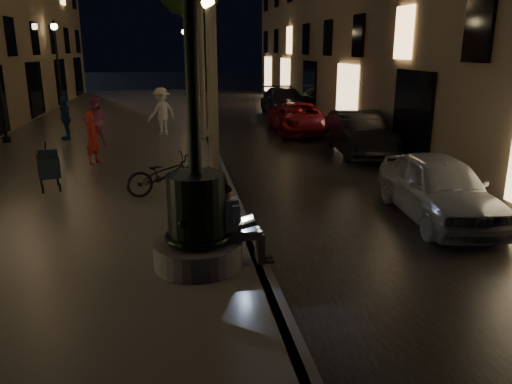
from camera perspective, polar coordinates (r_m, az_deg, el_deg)
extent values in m
plane|color=black|center=(20.74, -5.67, 6.22)|extent=(120.00, 120.00, 0.00)
cube|color=black|center=(21.13, 2.52, 6.50)|extent=(6.00, 45.00, 0.02)
cube|color=slate|center=(20.86, -16.77, 5.95)|extent=(8.00, 45.00, 0.20)
cube|color=#59595B|center=(20.72, -5.68, 6.49)|extent=(0.25, 45.00, 0.20)
cylinder|color=#59595B|center=(8.04, -6.62, -6.97)|extent=(1.40, 1.40, 0.40)
cylinder|color=black|center=(7.77, -6.80, -1.88)|extent=(0.90, 0.90, 1.10)
torus|color=black|center=(7.92, -6.69, -4.98)|extent=(1.04, 1.04, 0.10)
torus|color=black|center=(7.66, -6.90, 0.97)|extent=(0.89, 0.89, 0.09)
cylinder|color=black|center=(7.40, -7.37, 14.16)|extent=(0.20, 0.20, 3.20)
cube|color=tan|center=(7.97, -2.72, -4.86)|extent=(0.35, 0.23, 0.17)
cube|color=silver|center=(7.85, -3.18, -2.64)|extent=(0.43, 0.25, 0.55)
sphere|color=tan|center=(7.74, -3.43, -0.13)|extent=(0.20, 0.20, 0.20)
sphere|color=black|center=(7.73, -3.51, 0.14)|extent=(0.20, 0.20, 0.20)
cube|color=tan|center=(7.91, -0.97, -4.99)|extent=(0.45, 0.13, 0.14)
cube|color=tan|center=(8.08, -1.15, -4.55)|extent=(0.45, 0.13, 0.14)
cube|color=tan|center=(8.04, 0.55, -6.52)|extent=(0.13, 0.12, 0.49)
cube|color=tan|center=(8.19, 0.34, -6.06)|extent=(0.13, 0.12, 0.49)
cube|color=black|center=(8.14, 1.22, -7.97)|extent=(0.25, 0.10, 0.03)
cube|color=black|center=(8.30, 1.00, -7.48)|extent=(0.25, 0.10, 0.03)
cube|color=black|center=(7.97, -0.93, -4.24)|extent=(0.23, 0.32, 0.02)
cube|color=black|center=(7.91, -2.04, -3.58)|extent=(0.08, 0.32, 0.21)
cube|color=#B2C1FF|center=(7.92, -1.94, -3.57)|extent=(0.06, 0.29, 0.18)
cylinder|color=#6B604C|center=(13.46, -5.03, 12.50)|extent=(0.28, 0.28, 5.00)
cylinder|color=#6B604C|center=(19.44, -6.30, 13.71)|extent=(0.28, 0.28, 5.10)
cylinder|color=#6B604C|center=(25.43, -7.32, 14.00)|extent=(0.28, 0.28, 4.90)
cylinder|color=#6B604C|center=(31.42, -7.63, 14.64)|extent=(0.28, 0.28, 5.20)
cylinder|color=black|center=(13.81, -4.99, 2.51)|extent=(0.28, 0.28, 0.20)
cylinder|color=black|center=(13.48, -5.21, 11.22)|extent=(0.12, 0.12, 4.40)
sphere|color=#FFD88C|center=(13.47, -5.47, 20.79)|extent=(0.36, 0.36, 0.36)
cylinder|color=black|center=(21.66, -6.67, 7.42)|extent=(0.28, 0.28, 0.20)
cylinder|color=black|center=(21.45, -6.86, 12.97)|extent=(0.12, 0.12, 4.40)
sphere|color=#FFD88C|center=(21.44, -7.07, 18.98)|extent=(0.36, 0.36, 0.36)
cone|color=black|center=(21.46, -7.09, 19.65)|extent=(0.30, 0.30, 0.22)
cylinder|color=black|center=(29.59, -7.47, 9.71)|extent=(0.28, 0.28, 0.20)
cylinder|color=black|center=(29.43, -7.62, 13.77)|extent=(0.12, 0.12, 4.40)
sphere|color=#FFD88C|center=(29.43, -7.79, 18.15)|extent=(0.36, 0.36, 0.36)
cone|color=black|center=(29.44, -7.81, 18.64)|extent=(0.30, 0.30, 0.22)
cylinder|color=black|center=(37.55, -7.93, 11.03)|extent=(0.28, 0.28, 0.20)
cylinder|color=black|center=(37.42, -8.06, 14.23)|extent=(0.12, 0.12, 4.40)
sphere|color=#FFD88C|center=(37.42, -8.20, 17.67)|extent=(0.36, 0.36, 0.36)
cone|color=black|center=(37.43, -8.22, 18.05)|extent=(0.30, 0.30, 0.22)
cylinder|color=black|center=(20.59, -26.60, 5.38)|extent=(0.28, 0.28, 0.20)
cylinder|color=black|center=(30.20, -21.22, 8.90)|extent=(0.28, 0.28, 0.20)
cylinder|color=black|center=(30.04, -21.63, 12.86)|extent=(0.12, 0.12, 4.40)
sphere|color=#FFD88C|center=(30.04, -22.09, 17.13)|extent=(0.36, 0.36, 0.36)
cone|color=black|center=(30.05, -22.14, 17.60)|extent=(0.30, 0.30, 0.22)
cube|color=black|center=(13.11, -22.65, 2.76)|extent=(0.68, 0.90, 0.48)
cube|color=black|center=(12.68, -22.70, 3.82)|extent=(0.46, 0.29, 0.31)
cylinder|color=black|center=(12.90, -23.18, 0.29)|extent=(0.10, 0.22, 0.21)
cylinder|color=black|center=(12.92, -21.49, 0.49)|extent=(0.10, 0.22, 0.21)
cylinder|color=black|center=(13.52, -23.32, 0.96)|extent=(0.10, 0.22, 0.21)
cylinder|color=black|center=(13.54, -21.70, 1.15)|extent=(0.10, 0.22, 0.21)
cylinder|color=black|center=(13.45, -22.95, 4.90)|extent=(0.16, 0.47, 0.29)
imported|color=#9DA0A5|center=(11.28, 20.16, 0.48)|extent=(2.00, 4.18, 1.38)
imported|color=black|center=(17.52, 11.69, 6.56)|extent=(1.94, 4.54, 1.46)
imported|color=maroon|center=(21.59, 5.04, 8.37)|extent=(2.29, 4.71, 1.29)
imported|color=#2E2D32|center=(27.60, 3.25, 10.28)|extent=(2.20, 5.16, 1.48)
imported|color=red|center=(15.63, -18.16, 5.95)|extent=(0.59, 0.68, 1.58)
imported|color=#C1669C|center=(18.45, -17.91, 7.70)|extent=(0.86, 0.68, 1.76)
imported|color=white|center=(20.24, -10.73, 9.02)|extent=(1.38, 1.26, 1.86)
imported|color=#2A589A|center=(20.23, -20.96, 7.88)|extent=(0.74, 1.02, 1.61)
imported|color=black|center=(11.93, -10.41, 1.98)|extent=(1.92, 1.17, 0.95)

